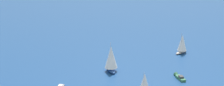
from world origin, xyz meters
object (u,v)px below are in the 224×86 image
sailboat_offshore (145,83)px  motorboat_outer_ring_f (179,77)px  sailboat_ahead (182,44)px  sailboat_outer_ring_b (111,59)px

sailboat_offshore → motorboat_outer_ring_f: (-11.76, -17.18, -3.43)m
sailboat_offshore → motorboat_outer_ring_f: sailboat_offshore is taller
sailboat_ahead → motorboat_outer_ring_f: 32.78m
sailboat_offshore → sailboat_ahead: size_ratio=0.85×
sailboat_outer_ring_b → motorboat_outer_ring_f: (-29.21, 1.26, -5.15)m
sailboat_ahead → sailboat_outer_ring_b: (27.84, 31.22, 1.00)m
sailboat_outer_ring_b → motorboat_outer_ring_f: size_ratio=1.64×
sailboat_ahead → sailboat_outer_ring_b: size_ratio=0.83×
sailboat_offshore → sailboat_outer_ring_b: bearing=-46.6°
sailboat_ahead → motorboat_outer_ring_f: sailboat_ahead is taller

